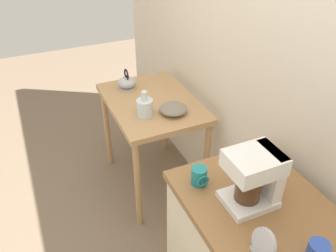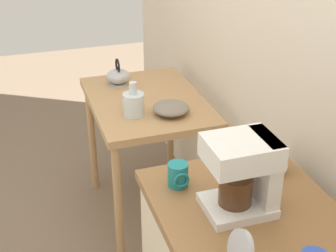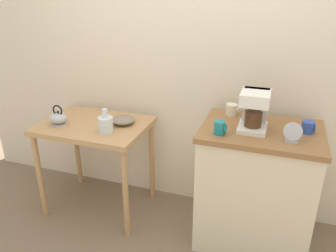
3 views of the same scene
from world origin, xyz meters
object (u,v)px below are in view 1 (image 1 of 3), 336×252
Objects in this scene: mug_small_cream at (268,158)px; table_clock at (263,245)px; teakettle at (127,82)px; mug_dark_teal at (199,176)px; coffee_maker at (256,176)px; glass_carafe_vase at (145,107)px; bowl_stoneware at (173,109)px; mug_blue at (318,252)px.

mug_small_cream is 0.54m from table_clock.
mug_small_cream reaches higher than teakettle.
mug_dark_teal is 0.92× the size of mug_small_cream.
table_clock is (0.42, -0.34, 0.02)m from mug_small_cream.
glass_carafe_vase is at bearing -174.22° from coffee_maker.
table_clock reaches higher than mug_small_cream.
glass_carafe_vase is at bearing 178.85° from table_clock.
glass_carafe_vase is at bearing -2.04° from teakettle.
bowl_stoneware is at bearing 75.33° from glass_carafe_vase.
mug_dark_teal is (0.80, -0.24, 0.14)m from bowl_stoneware.
coffee_maker reaches higher than table_clock.
mug_blue is at bearing -1.56° from bowl_stoneware.
teakettle is at bearing -176.45° from coffee_maker.
coffee_maker is (1.46, 0.09, 0.22)m from teakettle.
coffee_maker is 0.27m from mug_dark_teal.
teakettle is at bearing 176.84° from mug_dark_teal.
coffee_maker is (1.04, 0.11, 0.21)m from glass_carafe_vase.
teakettle is 0.92× the size of glass_carafe_vase.
bowl_stoneware is at bearing 20.08° from teakettle.
coffee_maker is 0.29m from mug_small_cream.
mug_blue reaches higher than teakettle.
teakettle reaches higher than bowl_stoneware.
mug_small_cream is (0.02, 0.37, -0.00)m from mug_dark_teal.
glass_carafe_vase is 1.29m from table_clock.
mug_blue is (0.53, 0.20, -0.00)m from mug_dark_teal.
mug_dark_teal is at bearing -176.13° from table_clock.
glass_carafe_vase is at bearing -104.67° from bowl_stoneware.
table_clock is at bearing -118.86° from mug_blue.
mug_dark_teal is 0.44m from table_clock.
mug_dark_teal is (1.27, -0.07, 0.12)m from teakettle.
table_clock is (1.70, -0.04, 0.13)m from teakettle.
coffee_maker is 0.36m from mug_blue.
coffee_maker is 3.05× the size of mug_blue.
bowl_stoneware is 1.54× the size of table_clock.
table_clock reaches higher than mug_dark_teal.
coffee_maker is 3.00× the size of mug_dark_teal.
coffee_maker is at bearing -4.62° from bowl_stoneware.
mug_small_cream is at bearing 140.43° from table_clock.
bowl_stoneware is 1.13× the size of teakettle.
table_clock is (-0.10, -0.18, 0.02)m from mug_blue.
mug_blue reaches higher than bowl_stoneware.
teakettle is 0.42m from glass_carafe_vase.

